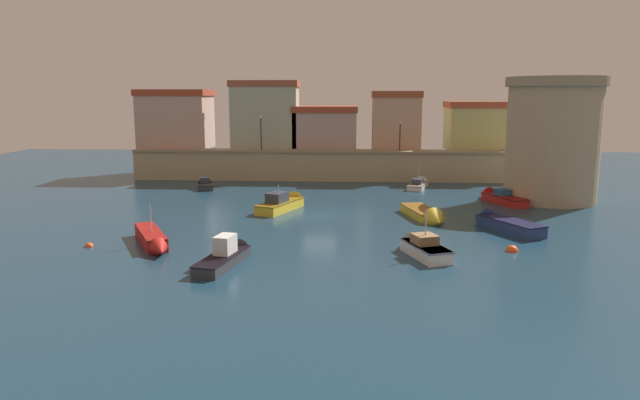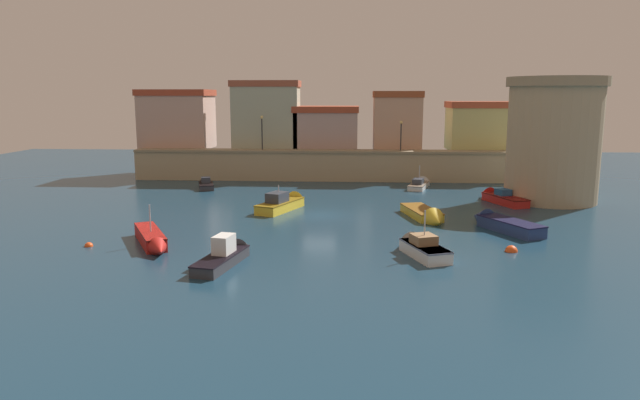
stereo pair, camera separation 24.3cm
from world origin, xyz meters
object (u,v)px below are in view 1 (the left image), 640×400
at_px(moored_boat_5, 153,239).
at_px(moored_boat_0, 498,197).
at_px(moored_boat_6, 229,254).
at_px(moored_boat_8, 205,184).
at_px(mooring_buoy_1, 89,247).
at_px(moored_boat_3, 420,184).
at_px(moored_boat_7, 501,223).
at_px(quay_lamp_0, 261,127).
at_px(moored_boat_4, 427,215).
at_px(quay_lamp_1, 400,131).
at_px(moored_boat_1, 285,203).
at_px(mooring_buoy_0, 512,251).
at_px(fortress_tower, 552,139).
at_px(moored_boat_2, 421,246).

bearing_deg(moored_boat_5, moored_boat_0, 95.66).
bearing_deg(moored_boat_6, moored_boat_5, 71.98).
distance_m(moored_boat_8, mooring_buoy_1, 23.05).
relative_size(moored_boat_3, moored_boat_7, 0.92).
bearing_deg(moored_boat_0, moored_boat_5, 103.31).
bearing_deg(moored_boat_5, mooring_buoy_1, -114.09).
xyz_separation_m(quay_lamp_0, moored_boat_8, (-4.76, -6.04, -5.35)).
relative_size(quay_lamp_0, moored_boat_4, 0.57).
distance_m(quay_lamp_1, moored_boat_3, 6.75).
distance_m(quay_lamp_0, moored_boat_3, 18.03).
relative_size(moored_boat_1, mooring_buoy_0, 9.18).
bearing_deg(quay_lamp_0, mooring_buoy_0, -55.72).
bearing_deg(moored_boat_8, quay_lamp_0, -55.31).
height_order(quay_lamp_0, moored_boat_1, quay_lamp_0).
relative_size(moored_boat_1, moored_boat_3, 1.15).
relative_size(fortress_tower, moored_boat_4, 1.66).
distance_m(moored_boat_0, moored_boat_2, 19.42).
relative_size(moored_boat_8, mooring_buoy_1, 8.42).
xyz_separation_m(quay_lamp_1, moored_boat_0, (7.65, -12.12, -5.00)).
xyz_separation_m(moored_boat_3, moored_boat_4, (-1.21, -15.86, 0.01)).
height_order(fortress_tower, mooring_buoy_0, fortress_tower).
xyz_separation_m(quay_lamp_0, moored_boat_4, (15.51, -19.94, -5.36)).
distance_m(moored_boat_7, moored_boat_8, 30.07).
bearing_deg(moored_boat_0, quay_lamp_1, 11.62).
xyz_separation_m(moored_boat_2, moored_boat_7, (6.25, 6.80, -0.02)).
xyz_separation_m(moored_boat_0, moored_boat_4, (-7.08, -7.82, -0.07)).
distance_m(fortress_tower, moored_boat_2, 22.93).
bearing_deg(moored_boat_4, mooring_buoy_0, 10.60).
bearing_deg(moored_boat_3, mooring_buoy_0, -157.82).
height_order(quay_lamp_0, moored_boat_8, quay_lamp_0).
xyz_separation_m(quay_lamp_0, moored_boat_2, (14.00, -29.54, -5.24)).
xyz_separation_m(quay_lamp_0, mooring_buoy_0, (19.49, -28.59, -5.70)).
distance_m(moored_boat_2, moored_boat_8, 30.06).
height_order(moored_boat_2, moored_boat_5, moored_boat_2).
xyz_separation_m(moored_boat_1, moored_boat_4, (11.00, -3.57, -0.17)).
bearing_deg(moored_boat_1, mooring_buoy_1, 161.91).
height_order(fortress_tower, moored_boat_6, fortress_tower).
bearing_deg(moored_boat_6, fortress_tower, -38.32).
relative_size(moored_boat_0, moored_boat_8, 1.44).
xyz_separation_m(quay_lamp_1, moored_boat_4, (0.57, -19.94, -5.07)).
relative_size(moored_boat_1, mooring_buoy_1, 13.12).
bearing_deg(mooring_buoy_0, moored_boat_6, -168.94).
distance_m(quay_lamp_0, mooring_buoy_1, 30.21).
xyz_separation_m(moored_boat_7, mooring_buoy_1, (-26.27, -6.32, -0.44)).
xyz_separation_m(moored_boat_2, moored_boat_3, (2.72, 25.46, -0.13)).
xyz_separation_m(fortress_tower, moored_boat_2, (-13.12, -18.15, -4.92)).
distance_m(moored_boat_1, moored_boat_2, 16.23).
bearing_deg(moored_boat_2, moored_boat_4, -28.84).
height_order(moored_boat_2, moored_boat_4, moored_boat_2).
relative_size(fortress_tower, mooring_buoy_1, 20.73).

